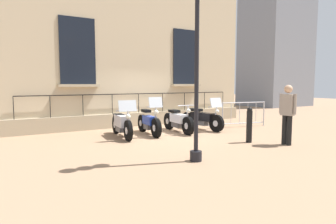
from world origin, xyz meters
The scene contains 11 objects.
ground_plane centered at (0.00, 0.00, 0.00)m, with size 60.00×60.00×0.00m, color #9E7A5B.
building_facade centered at (-2.40, 0.00, 3.29)m, with size 0.82×11.28×6.76m.
motorcycle_silver centered at (0.11, -1.64, 0.46)m, with size 2.17×0.71×1.29m.
motorcycle_blue centered at (0.12, -0.61, 0.42)m, with size 2.00×0.59×1.36m.
motorcycle_white centered at (0.21, 0.57, 0.42)m, with size 2.14×0.70×1.06m.
motorcycle_black centered at (0.23, 1.68, 0.44)m, with size 2.15×0.71×1.28m.
lamppost centered at (3.90, -1.36, 3.28)m, with size 0.34×1.04×4.40m.
crowd_barrier centered at (0.51, 3.67, 0.56)m, with size 0.49×2.01×1.05m.
bollard centered at (2.99, 1.36, 0.55)m, with size 0.18×0.18×1.10m.
pedestrian_standing centered at (3.83, 2.03, 1.01)m, with size 0.53×0.26×1.77m.
distant_building centered at (-6.86, 14.72, 4.89)m, with size 3.85×4.97×9.78m.
Camera 1 is at (9.32, -5.43, 1.81)m, focal length 31.40 mm.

